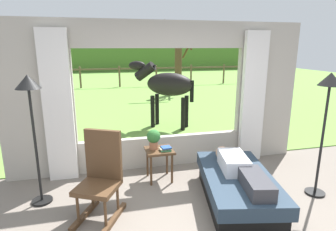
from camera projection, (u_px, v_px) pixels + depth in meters
name	position (u px, v px, depth m)	size (l,w,h in m)	color
back_wall_with_window	(162.00, 98.00, 4.86)	(5.20, 0.12, 2.55)	#ADA599
curtain_panel_left	(58.00, 108.00, 4.35)	(0.44, 0.10, 2.40)	silver
curtain_panel_right	(253.00, 98.00, 5.13)	(0.44, 0.10, 2.40)	silver
outdoor_pasture_lawn	(119.00, 86.00, 15.43)	(36.00, 21.68, 0.02)	olive
distant_hill_ridge	(111.00, 57.00, 24.41)	(36.00, 2.00, 2.40)	#496F2C
recliner_sofa	(237.00, 187.00, 3.89)	(1.23, 1.85, 0.42)	black
reclining_person	(240.00, 169.00, 3.77)	(0.46, 1.43, 0.22)	silver
rocking_chair	(101.00, 176.00, 3.50)	(0.72, 0.81, 1.12)	#4C331E
side_table	(159.00, 155.00, 4.49)	(0.44, 0.44, 0.52)	#4C331E
potted_plant	(154.00, 138.00, 4.46)	(0.22, 0.22, 0.32)	#9E6042
book_stack	(166.00, 149.00, 4.43)	(0.19, 0.16, 0.06)	#337247
floor_lamp_left	(30.00, 101.00, 3.58)	(0.32, 0.32, 1.79)	black
floor_lamp_right	(328.00, 98.00, 3.80)	(0.32, 0.32, 1.79)	black
horse	(167.00, 85.00, 7.26)	(1.70, 1.29, 1.73)	black
pasture_tree	(179.00, 59.00, 12.50)	(1.39, 1.29, 3.22)	#4C3823
pasture_fence_line	(119.00, 73.00, 14.77)	(16.10, 0.10, 1.10)	brown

